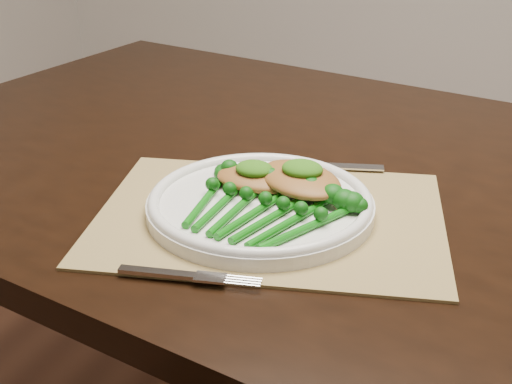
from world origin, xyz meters
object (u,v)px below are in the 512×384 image
at_px(dinner_plate, 260,203).
at_px(broccolini_bundle, 255,212).
at_px(chicken_fillet_left, 260,178).
at_px(placemat, 270,217).

height_order(dinner_plate, broccolini_bundle, broccolini_bundle).
xyz_separation_m(chicken_fillet_left, broccolini_bundle, (0.03, -0.08, -0.01)).
distance_m(placemat, broccolini_bundle, 0.04).
distance_m(dinner_plate, broccolini_bundle, 0.04).
height_order(dinner_plate, chicken_fillet_left, chicken_fillet_left).
bearing_deg(placemat, chicken_fillet_left, 111.29).
height_order(placemat, chicken_fillet_left, chicken_fillet_left).
height_order(placemat, broccolini_bundle, broccolini_bundle).
relative_size(chicken_fillet_left, broccolini_bundle, 0.56).
bearing_deg(placemat, dinner_plate, 152.35).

